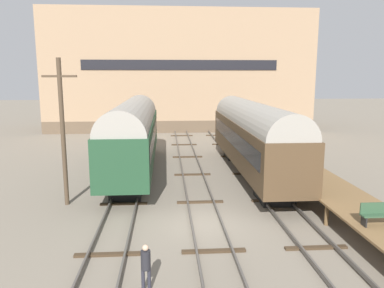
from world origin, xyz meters
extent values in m
plane|color=slate|center=(0.00, 0.00, 0.00)|extent=(200.00, 200.00, 0.00)
cube|color=#4C4742|center=(-4.96, 0.00, 0.18)|extent=(0.08, 60.00, 0.16)
cube|color=#4C4742|center=(-3.52, 0.00, 0.18)|extent=(0.08, 60.00, 0.16)
cube|color=#3D2D1E|center=(-4.24, -3.00, 0.05)|extent=(2.60, 0.24, 0.10)
cube|color=#3D2D1E|center=(-4.24, 3.00, 0.05)|extent=(2.60, 0.24, 0.10)
cube|color=#3D2D1E|center=(-4.24, 9.00, 0.05)|extent=(2.60, 0.24, 0.10)
cube|color=#3D2D1E|center=(-4.24, 15.00, 0.05)|extent=(2.60, 0.24, 0.10)
cube|color=#3D2D1E|center=(-4.24, 21.00, 0.05)|extent=(2.60, 0.24, 0.10)
cube|color=#3D2D1E|center=(-4.24, 27.00, 0.05)|extent=(2.60, 0.24, 0.10)
cube|color=#4C4742|center=(-0.72, 0.00, 0.18)|extent=(0.08, 60.00, 0.16)
cube|color=#4C4742|center=(0.72, 0.00, 0.18)|extent=(0.08, 60.00, 0.16)
cube|color=#3D2D1E|center=(0.00, -3.00, 0.05)|extent=(2.60, 0.24, 0.10)
cube|color=#3D2D1E|center=(0.00, 3.00, 0.05)|extent=(2.60, 0.24, 0.10)
cube|color=#3D2D1E|center=(0.00, 9.00, 0.05)|extent=(2.60, 0.24, 0.10)
cube|color=#3D2D1E|center=(0.00, 15.00, 0.05)|extent=(2.60, 0.24, 0.10)
cube|color=#3D2D1E|center=(0.00, 21.00, 0.05)|extent=(2.60, 0.24, 0.10)
cube|color=#3D2D1E|center=(0.00, 27.00, 0.05)|extent=(2.60, 0.24, 0.10)
cube|color=#4C4742|center=(3.52, 0.00, 0.18)|extent=(0.08, 60.00, 0.16)
cube|color=#4C4742|center=(4.96, 0.00, 0.18)|extent=(0.08, 60.00, 0.16)
cube|color=#3D2D1E|center=(4.24, -3.00, 0.05)|extent=(2.60, 0.24, 0.10)
cube|color=#3D2D1E|center=(4.24, 3.00, 0.05)|extent=(2.60, 0.24, 0.10)
cube|color=#3D2D1E|center=(4.24, 9.00, 0.05)|extent=(2.60, 0.24, 0.10)
cube|color=#3D2D1E|center=(4.24, 15.00, 0.05)|extent=(2.60, 0.24, 0.10)
cube|color=#3D2D1E|center=(4.24, 21.00, 0.05)|extent=(2.60, 0.24, 0.10)
cube|color=#3D2D1E|center=(4.24, 27.00, 0.05)|extent=(2.60, 0.24, 0.10)
cube|color=black|center=(-4.24, 15.57, 0.50)|extent=(1.80, 2.40, 1.00)
cube|color=black|center=(-4.24, 4.56, 0.50)|extent=(1.80, 2.40, 1.00)
cube|color=#1E4228|center=(-4.24, 10.06, 2.44)|extent=(3.00, 16.94, 2.89)
cube|color=black|center=(-4.24, 10.06, 2.79)|extent=(3.04, 15.59, 1.04)
cylinder|color=gray|center=(-4.24, 10.06, 3.89)|extent=(2.85, 16.60, 2.85)
cube|color=black|center=(4.24, 14.55, 0.50)|extent=(1.80, 2.40, 1.00)
cube|color=black|center=(4.24, 3.11, 0.50)|extent=(1.80, 2.40, 1.00)
cube|color=#4C3823|center=(4.24, 8.83, 2.43)|extent=(2.91, 17.60, 2.86)
cube|color=black|center=(4.24, 8.83, 2.77)|extent=(2.95, 16.20, 1.03)
cylinder|color=gray|center=(4.24, 8.83, 3.86)|extent=(2.77, 17.25, 2.77)
cube|color=brown|center=(6.99, -0.60, 1.03)|extent=(2.88, 15.08, 0.10)
cylinder|color=brown|center=(5.71, 6.79, 0.49)|extent=(0.20, 0.20, 0.98)
cylinder|color=brown|center=(8.28, 6.79, 0.49)|extent=(0.20, 0.20, 0.98)
cylinder|color=brown|center=(5.71, -0.60, 0.49)|extent=(0.20, 0.20, 0.98)
cylinder|color=brown|center=(8.28, -0.60, 0.49)|extent=(0.20, 0.20, 0.98)
cube|color=#2D4C33|center=(6.60, -3.33, 1.51)|extent=(1.40, 0.40, 0.06)
cube|color=#2D4C33|center=(6.60, -3.16, 1.77)|extent=(1.40, 0.06, 0.45)
cube|color=black|center=(6.00, -3.33, 1.28)|extent=(0.06, 0.40, 0.40)
cylinder|color=#282833|center=(-2.68, -5.58, 0.39)|extent=(0.12, 0.12, 0.77)
cylinder|color=#282833|center=(-2.48, -5.58, 0.39)|extent=(0.12, 0.12, 0.77)
cylinder|color=#232328|center=(-2.58, -5.58, 1.09)|extent=(0.32, 0.32, 0.64)
sphere|color=tan|center=(-2.58, -5.58, 1.52)|extent=(0.21, 0.21, 0.21)
cylinder|color=#473828|center=(-7.38, 3.28, 3.98)|extent=(0.24, 0.24, 7.96)
cube|color=#473828|center=(-7.38, 3.28, 7.00)|extent=(1.80, 0.12, 0.12)
cube|color=brown|center=(0.00, 34.67, 0.76)|extent=(34.12, 10.15, 1.52)
cube|color=#9E7F60|center=(0.00, 34.67, 8.39)|extent=(34.12, 10.15, 13.72)
cube|color=black|center=(0.00, 29.55, 8.39)|extent=(23.88, 0.10, 1.20)
camera|label=1|loc=(-1.87, -16.98, 6.98)|focal=35.00mm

